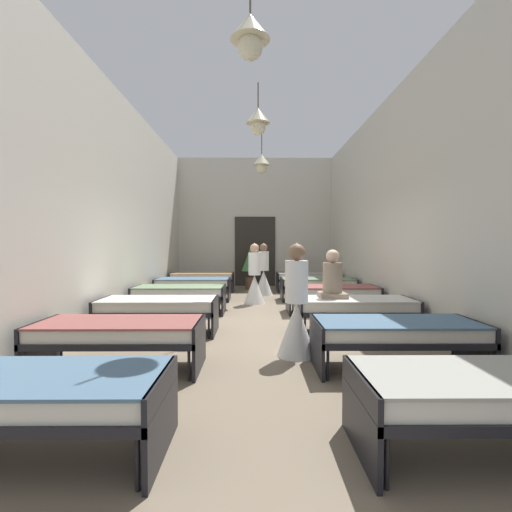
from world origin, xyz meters
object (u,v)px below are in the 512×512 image
bed_right_row_5 (308,277)px  nurse_mid_aisle (296,316)px  bed_right_row_2 (355,306)px  nurse_far_aisle (264,276)px  bed_right_row_1 (396,332)px  bed_right_row_4 (318,283)px  nurse_near_aisle (255,282)px  bed_right_row_3 (332,292)px  patient_seated_secondary (333,280)px  bed_left_row_4 (193,283)px  patient_seated_primary (296,263)px  bed_left_row_3 (180,292)px  bed_left_row_5 (203,277)px  bed_left_row_2 (158,307)px  bed_right_row_0 (493,392)px  potted_plant (250,263)px  bed_left_row_1 (119,332)px  bed_left_row_0 (27,394)px

bed_right_row_5 → nurse_mid_aisle: bearing=-99.8°
bed_right_row_2 → nurse_far_aisle: (-1.38, 4.45, 0.09)m
bed_right_row_1 → nurse_mid_aisle: bearing=154.8°
bed_right_row_4 → bed_right_row_5: size_ratio=1.00×
nurse_near_aisle → bed_right_row_3: bearing=-164.9°
nurse_near_aisle → nurse_far_aisle: (0.26, 1.46, 0.00)m
nurse_far_aisle → patient_seated_secondary: size_ratio=1.86×
bed_right_row_3 → nurse_mid_aisle: size_ratio=1.28×
bed_left_row_4 → bed_right_row_5: (3.23, 1.73, 0.00)m
bed_right_row_5 → nurse_mid_aisle: size_ratio=1.28×
bed_right_row_1 → bed_right_row_2: (0.00, 1.73, 0.00)m
bed_right_row_4 → nurse_far_aisle: nurse_far_aisle is taller
bed_right_row_1 → bed_right_row_5: 6.93m
bed_right_row_4 → patient_seated_primary: size_ratio=2.37×
bed_right_row_4 → nurse_near_aisle: (-1.64, -0.48, 0.09)m
bed_left_row_3 → bed_right_row_4: 3.66m
bed_right_row_3 → nurse_far_aisle: size_ratio=1.28×
bed_left_row_5 → bed_right_row_5: 3.23m
bed_right_row_3 → bed_left_row_2: bearing=-151.8°
bed_right_row_0 → bed_left_row_5: 9.24m
patient_seated_primary → potted_plant: 1.50m
bed_right_row_0 → bed_left_row_1: same height
bed_right_row_5 → patient_seated_secondary: size_ratio=2.37×
bed_left_row_1 → bed_left_row_3: size_ratio=1.00×
bed_left_row_0 → bed_right_row_0: (3.23, 0.00, 0.00)m
nurse_near_aisle → nurse_far_aisle: 1.49m
bed_right_row_3 → potted_plant: bearing=113.8°
nurse_far_aisle → potted_plant: (-0.39, 1.30, 0.32)m
bed_left_row_2 → bed_right_row_4: size_ratio=1.00×
bed_left_row_4 → bed_right_row_4: (3.23, 0.00, 0.00)m
nurse_mid_aisle → bed_right_row_4: bearing=114.3°
bed_right_row_5 → patient_seated_primary: 0.56m
nurse_mid_aisle → potted_plant: 7.00m
bed_right_row_1 → nurse_far_aisle: 6.33m
bed_left_row_4 → potted_plant: size_ratio=1.41×
bed_right_row_2 → bed_left_row_5: size_ratio=1.00×
patient_seated_primary → bed_left_row_2: bearing=-118.7°
bed_right_row_0 → bed_right_row_5: same height
nurse_far_aisle → bed_left_row_3: bearing=92.0°
bed_right_row_4 → patient_seated_primary: (-0.35, 1.80, 0.43)m
bed_right_row_2 → bed_right_row_4: same height
bed_left_row_1 → bed_right_row_2: (3.23, 1.73, 0.00)m
nurse_mid_aisle → potted_plant: (-0.66, 6.96, 0.32)m
bed_right_row_2 → bed_left_row_4: same height
bed_right_row_1 → bed_right_row_2: bearing=90.0°
bed_left_row_1 → bed_left_row_2: size_ratio=1.00×
bed_right_row_2 → bed_left_row_5: 6.12m
bed_right_row_1 → bed_right_row_4: same height
bed_right_row_1 → bed_right_row_4: 5.20m
nurse_mid_aisle → nurse_far_aisle: same height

